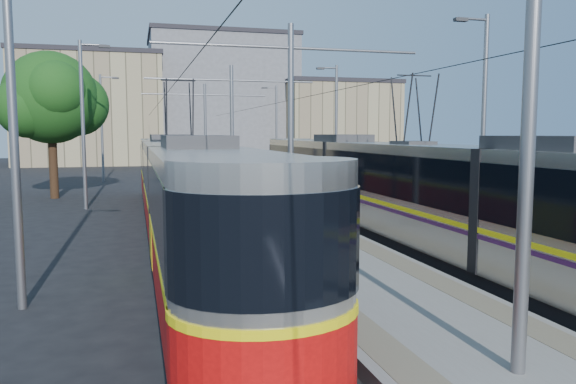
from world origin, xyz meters
name	(u,v)px	position (x,y,z in m)	size (l,w,h in m)	color
ground	(392,308)	(0.00, 0.00, 0.00)	(160.00, 160.00, 0.00)	black
platform	(243,203)	(0.00, 17.00, 0.15)	(4.00, 50.00, 0.30)	gray
tactile_strip_left	(214,201)	(-1.45, 17.00, 0.30)	(0.70, 50.00, 0.01)	gray
tactile_strip_right	(271,199)	(1.45, 17.00, 0.30)	(0.70, 50.00, 0.01)	gray
rails	(243,206)	(0.00, 17.00, 0.02)	(8.71, 70.00, 0.03)	gray
tram_left	(180,188)	(-3.60, 9.85, 1.71)	(2.43, 29.09, 5.50)	black
tram_right	(412,188)	(3.60, 6.11, 1.86)	(2.43, 31.99, 5.50)	black
catenary	(254,114)	(0.00, 14.15, 4.52)	(9.20, 70.00, 7.00)	slate
street_lamps	(229,124)	(0.00, 21.00, 4.18)	(15.18, 38.22, 8.00)	slate
shelter	(249,182)	(-0.15, 14.53, 1.42)	(0.74, 1.05, 2.13)	black
tree	(57,100)	(-9.24, 23.46, 5.51)	(5.61, 5.19, 8.15)	#382314
building_left	(91,109)	(-10.00, 60.00, 6.46)	(16.32, 12.24, 12.90)	tan
building_centre	(221,99)	(6.00, 64.00, 8.11)	(18.36, 14.28, 16.19)	gray
building_right	(337,122)	(20.00, 58.00, 5.13)	(14.28, 10.20, 10.25)	tan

